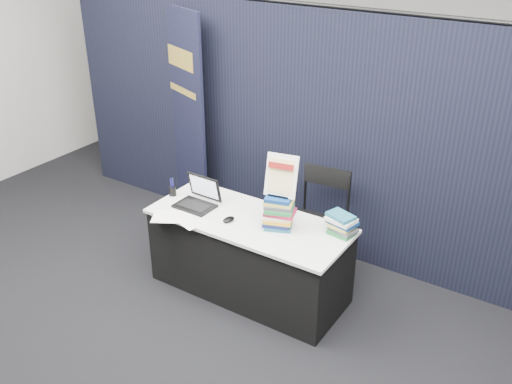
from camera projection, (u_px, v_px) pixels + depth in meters
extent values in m
plane|color=black|center=(214.00, 322.00, 4.90)|extent=(8.00, 8.00, 0.00)
cube|color=#AFADA6|center=(402.00, 35.00, 7.10)|extent=(8.00, 0.02, 3.50)
cube|color=black|center=(308.00, 135.00, 5.55)|extent=(6.00, 0.08, 2.40)
cube|color=black|center=(249.00, 257.00, 5.15)|extent=(1.76, 0.71, 0.72)
cube|color=beige|center=(249.00, 221.00, 4.98)|extent=(1.80, 0.75, 0.03)
cube|color=black|center=(195.00, 206.00, 5.17)|extent=(0.35, 0.25, 0.02)
cube|color=black|center=(203.00, 188.00, 5.20)|extent=(0.35, 0.07, 0.24)
cube|color=silver|center=(202.00, 188.00, 5.19)|extent=(0.30, 0.05, 0.19)
ellipsoid|color=black|center=(229.00, 219.00, 4.93)|extent=(0.10, 0.13, 0.04)
cube|color=white|center=(171.00, 217.00, 5.01)|extent=(0.40, 0.36, 0.00)
cube|color=white|center=(190.00, 220.00, 4.96)|extent=(0.35, 0.29, 0.00)
cube|color=silver|center=(202.00, 211.00, 5.10)|extent=(0.30, 0.23, 0.00)
cylinder|color=black|center=(173.00, 191.00, 5.36)|extent=(0.08, 0.08, 0.09)
cube|color=#1C586A|center=(278.00, 225.00, 4.85)|extent=(0.28, 0.24, 0.03)
cube|color=#111B4C|center=(278.00, 222.00, 4.84)|extent=(0.28, 0.24, 0.03)
cube|color=gold|center=(279.00, 219.00, 4.82)|extent=(0.28, 0.24, 0.03)
cube|color=#F6F2C9|center=(279.00, 215.00, 4.81)|extent=(0.28, 0.24, 0.03)
cube|color=#A71B3A|center=(279.00, 212.00, 4.79)|extent=(0.28, 0.24, 0.03)
cube|color=#1E7336|center=(279.00, 209.00, 4.78)|extent=(0.28, 0.24, 0.03)
cube|color=#4C4C51|center=(279.00, 205.00, 4.76)|extent=(0.28, 0.24, 0.03)
cube|color=#DBD057|center=(279.00, 202.00, 4.75)|extent=(0.28, 0.24, 0.03)
cube|color=navy|center=(279.00, 198.00, 4.74)|extent=(0.28, 0.24, 0.03)
cube|color=#1E7336|center=(341.00, 232.00, 4.75)|extent=(0.25, 0.21, 0.03)
cube|color=#4C4C51|center=(341.00, 229.00, 4.73)|extent=(0.25, 0.21, 0.03)
cube|color=#DBD057|center=(342.00, 226.00, 4.72)|extent=(0.25, 0.21, 0.03)
cube|color=navy|center=(342.00, 222.00, 4.71)|extent=(0.25, 0.21, 0.03)
cube|color=silver|center=(342.00, 219.00, 4.69)|extent=(0.25, 0.21, 0.03)
cube|color=#1C586A|center=(342.00, 216.00, 4.68)|extent=(0.25, 0.21, 0.03)
cube|color=black|center=(278.00, 196.00, 4.71)|extent=(0.18, 0.05, 0.02)
cylinder|color=black|center=(276.00, 179.00, 4.76)|extent=(0.03, 0.09, 0.26)
cylinder|color=black|center=(291.00, 183.00, 4.69)|extent=(0.03, 0.09, 0.26)
cube|color=white|center=(281.00, 176.00, 4.67)|extent=(0.29, 0.16, 0.35)
cube|color=#F7E89A|center=(281.00, 176.00, 4.66)|extent=(0.23, 0.12, 0.28)
cube|color=maroon|center=(281.00, 166.00, 4.62)|extent=(0.22, 0.06, 0.05)
cube|color=black|center=(187.00, 204.00, 6.72)|extent=(0.94, 0.46, 0.09)
cube|color=black|center=(182.00, 115.00, 6.24)|extent=(0.86, 0.37, 2.30)
cube|color=gold|center=(178.00, 57.00, 5.94)|extent=(0.59, 0.24, 0.21)
cube|color=gold|center=(180.00, 89.00, 6.09)|extent=(0.64, 0.26, 0.07)
cylinder|color=black|center=(280.00, 256.00, 5.36)|extent=(0.02, 0.02, 0.51)
cylinder|color=black|center=(323.00, 271.00, 5.14)|extent=(0.02, 0.02, 0.51)
cylinder|color=black|center=(303.00, 235.00, 5.70)|extent=(0.02, 0.02, 0.51)
cylinder|color=black|center=(344.00, 248.00, 5.48)|extent=(0.02, 0.02, 0.51)
cube|color=black|center=(314.00, 227.00, 5.29)|extent=(0.53, 0.53, 0.05)
cube|color=black|center=(327.00, 176.00, 5.27)|extent=(0.45, 0.08, 0.18)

